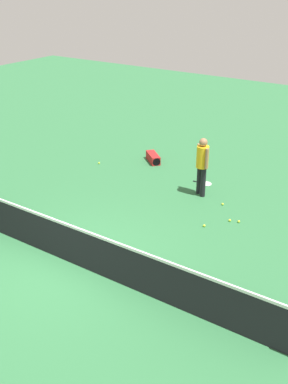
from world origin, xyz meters
TOP-DOWN VIEW (x-y plane):
  - ground_plane at (0.00, 0.00)m, footprint 40.00×40.00m
  - court_net at (0.00, 0.00)m, footprint 10.09×0.09m
  - player_near_side at (-0.77, -4.65)m, footprint 0.49×0.47m
  - tennis_racket_near_player at (-0.55, -5.39)m, footprint 0.60×0.35m
  - tennis_ball_near_player at (-2.35, -3.74)m, footprint 0.07×0.07m
  - tennis_ball_by_net at (-2.13, -3.66)m, footprint 0.07×0.07m
  - tennis_ball_midcourt at (-1.72, -3.05)m, footprint 0.07×0.07m
  - tennis_ball_stray_left at (-1.58, -4.40)m, footprint 0.07×0.07m
  - tennis_ball_stray_right at (3.13, -4.84)m, footprint 0.07×0.07m
  - equipment_bag at (1.72, -6.00)m, footprint 0.79×0.73m

SIDE VIEW (x-z plane):
  - ground_plane at x=0.00m, z-range 0.00..0.00m
  - tennis_racket_near_player at x=-0.55m, z-range 0.00..0.03m
  - tennis_ball_near_player at x=-2.35m, z-range 0.00..0.07m
  - tennis_ball_by_net at x=-2.13m, z-range 0.00..0.07m
  - tennis_ball_midcourt at x=-1.72m, z-range 0.00..0.07m
  - tennis_ball_stray_left at x=-1.58m, z-range 0.00..0.07m
  - tennis_ball_stray_right at x=3.13m, z-range 0.00..0.07m
  - equipment_bag at x=1.72m, z-range 0.00..0.28m
  - court_net at x=0.00m, z-range -0.03..1.04m
  - player_near_side at x=-0.77m, z-range 0.16..1.86m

